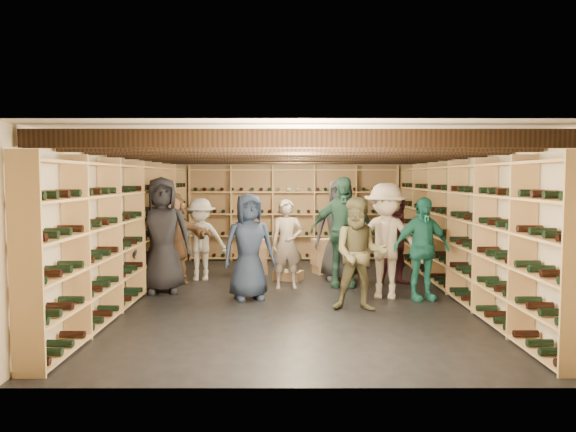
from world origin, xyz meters
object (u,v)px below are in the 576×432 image
(person_0, at_px, (162,235))
(person_4, at_px, (422,249))
(crate_loose, at_px, (288,275))
(person_8, at_px, (399,241))
(crate_stack_right, at_px, (326,256))
(person_2, at_px, (360,254))
(person_12, at_px, (340,230))
(person_3, at_px, (386,241))
(person_6, at_px, (249,247))
(person_10, at_px, (342,232))
(person_9, at_px, (200,239))
(person_7, at_px, (287,244))
(crate_stack_left, at_px, (253,257))
(person_5, at_px, (172,238))

(person_0, relative_size, person_4, 1.19)
(crate_loose, distance_m, person_8, 2.11)
(crate_stack_right, relative_size, person_2, 0.42)
(person_2, relative_size, person_12, 0.87)
(person_3, bearing_deg, person_4, -0.38)
(person_6, relative_size, person_10, 0.87)
(person_0, relative_size, person_3, 1.06)
(person_8, height_order, person_12, person_12)
(person_9, distance_m, person_12, 2.56)
(person_4, xyz_separation_m, person_12, (-1.11, 1.66, 0.14))
(person_4, distance_m, person_7, 2.26)
(person_0, relative_size, person_12, 1.02)
(person_6, distance_m, person_12, 2.25)
(person_9, bearing_deg, crate_stack_right, 15.84)
(person_10, relative_size, person_12, 1.02)
(crate_stack_left, relative_size, person_0, 0.36)
(person_3, bearing_deg, person_10, 136.09)
(person_0, distance_m, person_9, 1.23)
(crate_stack_right, xyz_separation_m, person_6, (-1.36, -2.34, 0.48))
(person_4, relative_size, person_7, 1.05)
(person_12, bearing_deg, crate_loose, -175.96)
(person_3, bearing_deg, person_9, 168.30)
(person_0, bearing_deg, person_5, 79.06)
(crate_stack_left, distance_m, person_0, 2.30)
(person_6, bearing_deg, person_10, 16.58)
(person_4, xyz_separation_m, person_8, (-0.11, 1.19, -0.02))
(crate_loose, xyz_separation_m, person_2, (1.01, -2.36, 0.72))
(crate_loose, relative_size, person_2, 0.31)
(person_0, xyz_separation_m, person_10, (2.99, 0.54, 0.00))
(person_2, height_order, person_10, person_10)
(person_7, distance_m, person_9, 1.76)
(person_5, xyz_separation_m, person_9, (0.44, 0.32, -0.07))
(person_0, xyz_separation_m, person_12, (3.00, 1.13, -0.02))
(crate_loose, height_order, person_0, person_0)
(person_2, bearing_deg, crate_stack_right, 101.89)
(person_0, relative_size, person_2, 1.18)
(crate_stack_left, relative_size, person_10, 0.36)
(person_9, xyz_separation_m, person_10, (2.55, -0.58, 0.20))
(crate_stack_left, xyz_separation_m, person_10, (1.62, -1.19, 0.61))
(person_2, xyz_separation_m, person_4, (1.04, 0.70, -0.01))
(crate_stack_right, bearing_deg, person_0, -146.74)
(person_5, relative_size, person_9, 1.09)
(person_4, relative_size, person_9, 1.06)
(person_0, distance_m, person_7, 2.08)
(crate_stack_right, relative_size, person_6, 0.41)
(person_0, distance_m, person_6, 1.54)
(crate_stack_left, xyz_separation_m, person_8, (2.62, -1.08, 0.43))
(crate_stack_left, bearing_deg, person_7, -64.22)
(person_7, distance_m, person_8, 1.98)
(crate_stack_right, bearing_deg, person_10, -81.77)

